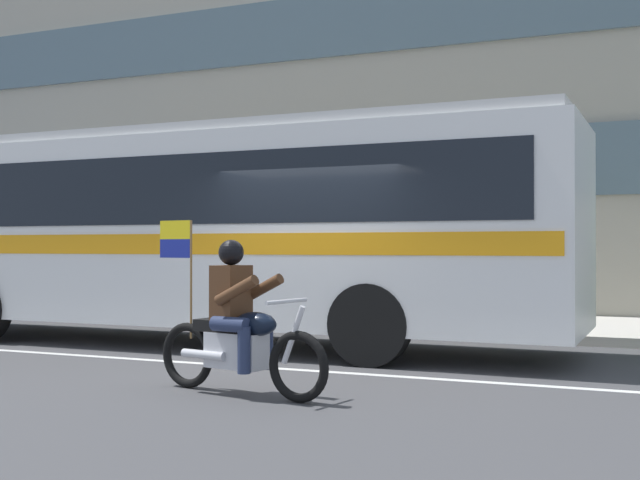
# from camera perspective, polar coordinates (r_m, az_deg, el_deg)

# --- Properties ---
(ground_plane) EXTENTS (60.00, 60.00, 0.00)m
(ground_plane) POSITION_cam_1_polar(r_m,az_deg,el_deg) (10.53, -0.79, -8.63)
(ground_plane) COLOR #3D3D3F
(sidewalk_curb) EXTENTS (28.00, 3.80, 0.15)m
(sidewalk_curb) POSITION_cam_1_polar(r_m,az_deg,el_deg) (15.29, 7.06, -5.78)
(sidewalk_curb) COLOR #B7B2A8
(sidewalk_curb) RESTS_ON ground_plane
(lane_center_stripe) EXTENTS (26.60, 0.14, 0.01)m
(lane_center_stripe) POSITION_cam_1_polar(r_m,az_deg,el_deg) (9.99, -2.20, -9.05)
(lane_center_stripe) COLOR silver
(lane_center_stripe) RESTS_ON ground_plane
(office_building_facade) EXTENTS (28.00, 0.89, 9.11)m
(office_building_facade) POSITION_cam_1_polar(r_m,az_deg,el_deg) (17.70, 9.13, 9.53)
(office_building_facade) COLOR gray
(office_building_facade) RESTS_ON ground_plane
(transit_bus) EXTENTS (11.05, 2.69, 3.22)m
(transit_bus) POSITION_cam_1_polar(r_m,az_deg,el_deg) (12.51, -7.82, 1.32)
(transit_bus) COLOR white
(transit_bus) RESTS_ON ground_plane
(motorcycle_with_rider) EXTENTS (2.16, 0.72, 1.78)m
(motorcycle_with_rider) POSITION_cam_1_polar(r_m,az_deg,el_deg) (8.28, -5.77, -6.21)
(motorcycle_with_rider) COLOR black
(motorcycle_with_rider) RESTS_ON ground_plane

